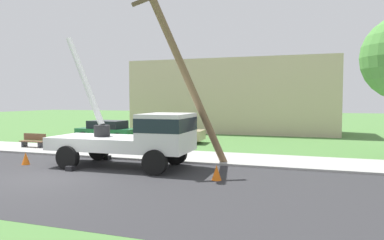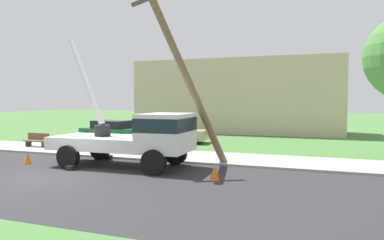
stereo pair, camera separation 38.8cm
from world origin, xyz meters
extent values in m
plane|color=#477538|center=(0.00, 12.00, 0.00)|extent=(120.00, 120.00, 0.00)
cube|color=#2B2B2D|center=(0.00, 0.00, 0.00)|extent=(80.00, 8.70, 0.01)
cube|color=#9E9E99|center=(0.00, 6.06, 0.05)|extent=(80.00, 3.41, 0.10)
cube|color=silver|center=(0.48, 2.73, 1.02)|extent=(4.36, 2.51, 0.55)
cube|color=silver|center=(3.58, 2.80, 1.55)|extent=(1.96, 2.45, 1.60)
cube|color=#19232D|center=(3.58, 2.80, 1.90)|extent=(1.98, 2.47, 0.56)
cylinder|color=black|center=(0.50, 2.73, 1.55)|extent=(0.70, 0.70, 0.50)
cylinder|color=silver|center=(-0.80, 3.35, 3.85)|extent=(2.91, 1.59, 4.26)
cube|color=black|center=(-0.09, 1.26, 0.10)|extent=(0.31, 0.31, 0.20)
cube|color=black|center=(-0.16, 4.16, 0.10)|extent=(0.31, 0.31, 0.20)
cylinder|color=black|center=(3.56, 1.60, 0.50)|extent=(1.00, 0.30, 1.00)
cylinder|color=black|center=(3.50, 4.00, 0.50)|extent=(1.00, 0.30, 1.00)
cylinder|color=black|center=(-0.40, 1.50, 0.50)|extent=(1.00, 0.30, 1.00)
cylinder|color=black|center=(-0.46, 3.90, 0.50)|extent=(1.00, 0.30, 1.00)
cylinder|color=brown|center=(4.05, 3.73, 4.07)|extent=(3.41, 2.82, 8.29)
cone|color=orange|center=(6.06, 1.52, 0.28)|extent=(0.36, 0.36, 0.56)
cone|color=orange|center=(-2.90, 1.80, 0.28)|extent=(0.36, 0.36, 0.56)
cube|color=#1E6638|center=(-4.57, 11.30, 0.55)|extent=(4.49, 2.04, 0.65)
cube|color=black|center=(-4.57, 11.30, 1.15)|extent=(2.55, 1.79, 0.55)
cylinder|color=black|center=(-3.17, 10.32, 0.32)|extent=(0.64, 0.22, 0.64)
cylinder|color=black|center=(-3.07, 12.11, 0.32)|extent=(0.64, 0.22, 0.64)
cylinder|color=black|center=(-6.07, 10.48, 0.32)|extent=(0.64, 0.22, 0.64)
cylinder|color=black|center=(-5.97, 12.28, 0.32)|extent=(0.64, 0.22, 0.64)
cube|color=tan|center=(0.23, 11.56, 0.55)|extent=(4.53, 2.15, 0.65)
cube|color=black|center=(0.23, 11.56, 1.15)|extent=(2.59, 1.85, 0.55)
cylinder|color=black|center=(1.75, 10.78, 0.32)|extent=(0.64, 0.22, 0.64)
cylinder|color=black|center=(1.61, 12.58, 0.32)|extent=(0.64, 0.22, 0.64)
cylinder|color=black|center=(-1.14, 10.55, 0.32)|extent=(0.64, 0.22, 0.64)
cylinder|color=black|center=(-1.29, 12.35, 0.32)|extent=(0.64, 0.22, 0.64)
cube|color=brown|center=(-6.44, 6.06, 0.45)|extent=(1.60, 0.44, 0.06)
cube|color=brown|center=(-6.44, 6.26, 0.70)|extent=(1.60, 0.06, 0.40)
cube|color=#333338|center=(-7.04, 6.06, 0.23)|extent=(0.10, 0.40, 0.45)
cube|color=#333338|center=(-5.84, 6.06, 0.23)|extent=(0.10, 0.40, 0.45)
cube|color=#C6B293|center=(2.41, 21.27, 3.20)|extent=(18.00, 6.00, 6.40)
camera|label=1|loc=(9.37, -11.03, 2.95)|focal=33.70mm
camera|label=2|loc=(9.74, -10.90, 2.95)|focal=33.70mm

